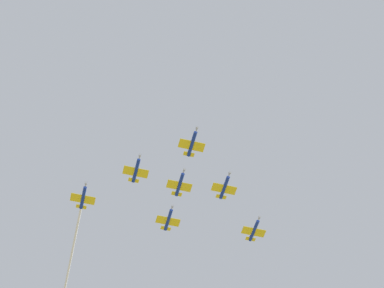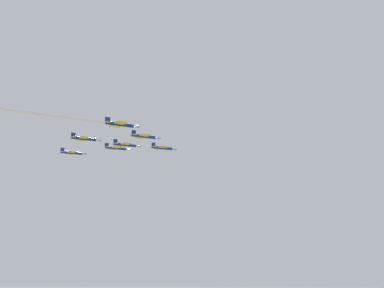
{
  "view_description": "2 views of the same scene",
  "coord_description": "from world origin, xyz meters",
  "px_view_note": "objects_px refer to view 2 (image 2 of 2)",
  "views": [
    {
      "loc": [
        -117.92,
        27.48,
        3.25
      ],
      "look_at": [
        5.82,
        1.39,
        188.02
      ],
      "focal_mm": 57.76,
      "sensor_mm": 36.0,
      "label": 1
    },
    {
      "loc": [
        82.52,
        175.0,
        151.5
      ],
      "look_at": [
        -5.04,
        11.71,
        189.15
      ],
      "focal_mm": 37.42,
      "sensor_mm": 36.0,
      "label": 2
    }
  ],
  "objects_px": {
    "jet_lead": "(163,148)",
    "jet_center_rear": "(45,114)",
    "jet_starboard_inner": "(144,136)",
    "jet_port_trail": "(84,139)",
    "jet_port_inner": "(116,148)",
    "jet_starboard_outer": "(72,153)",
    "jet_port_outer": "(125,145)"
  },
  "relations": [
    {
      "from": "jet_starboard_inner",
      "to": "jet_port_inner",
      "type": "bearing_deg",
      "value": 180.0
    },
    {
      "from": "jet_starboard_outer",
      "to": "jet_port_trail",
      "type": "xyz_separation_m",
      "value": [
        1.97,
        34.67,
        0.57
      ]
    },
    {
      "from": "jet_port_inner",
      "to": "jet_starboard_outer",
      "type": "relative_size",
      "value": 1.0
    },
    {
      "from": "jet_starboard_inner",
      "to": "jet_port_outer",
      "type": "relative_size",
      "value": 1.0
    },
    {
      "from": "jet_starboard_inner",
      "to": "jet_port_trail",
      "type": "xyz_separation_m",
      "value": [
        21.45,
        -16.37,
        -0.08
      ]
    },
    {
      "from": "jet_port_inner",
      "to": "jet_port_outer",
      "type": "xyz_separation_m",
      "value": [
        0.99,
        17.33,
        -1.47
      ]
    },
    {
      "from": "jet_lead",
      "to": "jet_starboard_outer",
      "type": "distance_m",
      "value": 48.86
    },
    {
      "from": "jet_center_rear",
      "to": "jet_starboard_outer",
      "type": "bearing_deg",
      "value": 159.04
    },
    {
      "from": "jet_starboard_inner",
      "to": "jet_port_trail",
      "type": "distance_m",
      "value": 26.99
    },
    {
      "from": "jet_lead",
      "to": "jet_center_rear",
      "type": "xyz_separation_m",
      "value": [
        59.49,
        37.13,
        -0.34
      ]
    },
    {
      "from": "jet_center_rear",
      "to": "jet_starboard_inner",
      "type": "bearing_deg",
      "value": 111.55
    },
    {
      "from": "jet_starboard_inner",
      "to": "jet_port_trail",
      "type": "bearing_deg",
      "value": -129.81
    },
    {
      "from": "jet_port_trail",
      "to": "jet_center_rear",
      "type": "bearing_deg",
      "value": -33.67
    },
    {
      "from": "jet_port_inner",
      "to": "jet_starboard_outer",
      "type": "xyz_separation_m",
      "value": [
        18.0,
        -16.52,
        -1.28
      ]
    },
    {
      "from": "jet_port_inner",
      "to": "jet_port_trail",
      "type": "relative_size",
      "value": 1.0
    },
    {
      "from": "jet_lead",
      "to": "jet_starboard_inner",
      "type": "xyz_separation_m",
      "value": [
        16.52,
        18.0,
        0.45
      ]
    },
    {
      "from": "jet_port_outer",
      "to": "jet_starboard_outer",
      "type": "relative_size",
      "value": 1.0
    },
    {
      "from": "jet_starboard_inner",
      "to": "jet_starboard_outer",
      "type": "height_order",
      "value": "jet_starboard_inner"
    },
    {
      "from": "jet_port_outer",
      "to": "jet_port_trail",
      "type": "relative_size",
      "value": 1.0
    },
    {
      "from": "jet_center_rear",
      "to": "jet_port_outer",
      "type": "bearing_deg",
      "value": 129.43
    },
    {
      "from": "jet_port_outer",
      "to": "jet_lead",
      "type": "bearing_deg",
      "value": 90.0
    },
    {
      "from": "jet_port_inner",
      "to": "jet_starboard_inner",
      "type": "xyz_separation_m",
      "value": [
        -1.48,
        34.52,
        -0.63
      ]
    },
    {
      "from": "jet_port_outer",
      "to": "jet_center_rear",
      "type": "distance_m",
      "value": 54.4
    },
    {
      "from": "jet_port_outer",
      "to": "jet_starboard_outer",
      "type": "distance_m",
      "value": 37.89
    },
    {
      "from": "jet_center_rear",
      "to": "jet_port_trail",
      "type": "bearing_deg",
      "value": 146.33
    },
    {
      "from": "jet_starboard_outer",
      "to": "jet_port_trail",
      "type": "bearing_deg",
      "value": -5.71
    },
    {
      "from": "jet_port_outer",
      "to": "jet_port_inner",
      "type": "bearing_deg",
      "value": 174.29
    },
    {
      "from": "jet_lead",
      "to": "jet_starboard_inner",
      "type": "bearing_deg",
      "value": -45.0
    },
    {
      "from": "jet_center_rear",
      "to": "jet_port_inner",
      "type": "bearing_deg",
      "value": 139.83
    },
    {
      "from": "jet_port_outer",
      "to": "jet_port_trail",
      "type": "xyz_separation_m",
      "value": [
        18.99,
        0.81,
        0.76
      ]
    },
    {
      "from": "jet_lead",
      "to": "jet_port_trail",
      "type": "xyz_separation_m",
      "value": [
        37.97,
        1.63,
        0.38
      ]
    },
    {
      "from": "jet_lead",
      "to": "jet_port_outer",
      "type": "relative_size",
      "value": 1.0
    }
  ]
}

